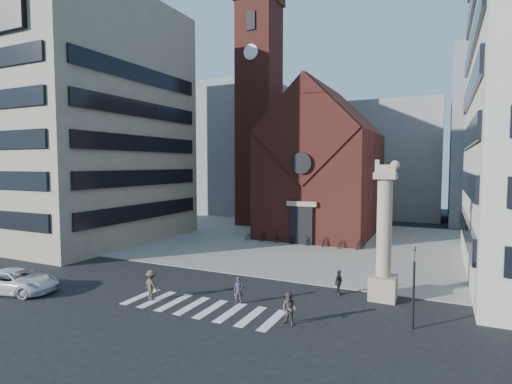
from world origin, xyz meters
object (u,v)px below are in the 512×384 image
lion_column (384,244)px  white_car (16,281)px  traffic_light (414,285)px  pedestrian_0 (239,291)px  pedestrian_1 (289,309)px  pedestrian_2 (339,282)px  scooter_0 (251,235)px

lion_column → white_car: bearing=-158.0°
traffic_light → pedestrian_0: (-9.75, -0.51, -1.48)m
pedestrian_1 → pedestrian_2: bearing=91.3°
traffic_light → white_car: bearing=-168.5°
traffic_light → white_car: 24.46m
white_car → pedestrian_0: (14.18, 4.35, 0.05)m
traffic_light → pedestrian_0: 9.87m
white_car → pedestrian_1: pedestrian_1 is taller
pedestrian_1 → white_car: bearing=-159.1°
pedestrian_1 → scooter_0: size_ratio=0.97×
pedestrian_0 → lion_column: bearing=8.1°
scooter_0 → pedestrian_0: bearing=-43.7°
pedestrian_2 → scooter_0: 19.41m
pedestrian_2 → scooter_0: (-13.16, 14.27, -0.29)m
pedestrian_0 → scooter_0: pedestrian_0 is taller
white_car → scooter_0: white_car is taller
pedestrian_2 → scooter_0: size_ratio=0.91×
lion_column → pedestrian_1: (-3.89, -6.21, -2.60)m
pedestrian_0 → pedestrian_1: pedestrian_1 is taller
pedestrian_0 → traffic_light: bearing=-19.0°
scooter_0 → lion_column: bearing=-18.8°
white_car → pedestrian_0: 14.83m
white_car → pedestrian_1: bearing=-95.2°
lion_column → pedestrian_2: bearing=-174.1°
pedestrian_0 → pedestrian_2: size_ratio=1.00×
lion_column → pedestrian_1: lion_column is taller
traffic_light → scooter_0: size_ratio=2.43×
traffic_light → pedestrian_2: 6.18m
white_car → pedestrian_2: 21.05m
pedestrian_2 → white_car: bearing=125.8°
white_car → pedestrian_2: (19.23, 8.58, 0.05)m
pedestrian_0 → white_car: bearing=175.0°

